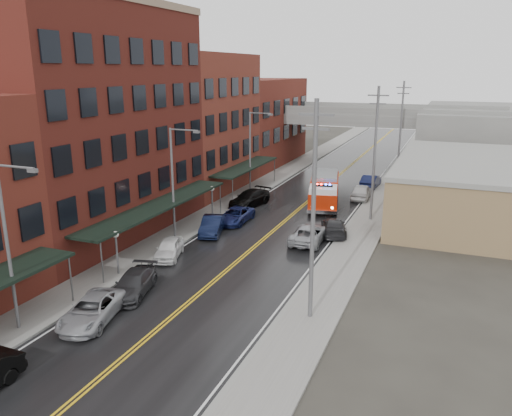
% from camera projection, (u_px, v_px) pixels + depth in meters
% --- Properties ---
extents(road, '(11.00, 160.00, 0.02)m').
position_uv_depth(road, '(278.00, 227.00, 43.72)').
color(road, black).
rests_on(road, ground).
extents(sidewalk_left, '(3.00, 160.00, 0.15)m').
position_uv_depth(sidewalk_left, '(204.00, 217.00, 46.33)').
color(sidewalk_left, slate).
rests_on(sidewalk_left, ground).
extents(sidewalk_right, '(3.00, 160.00, 0.15)m').
position_uv_depth(sidewalk_right, '(361.00, 236.00, 41.07)').
color(sidewalk_right, slate).
rests_on(sidewalk_right, ground).
extents(curb_left, '(0.30, 160.00, 0.15)m').
position_uv_depth(curb_left, '(220.00, 219.00, 45.73)').
color(curb_left, gray).
rests_on(curb_left, ground).
extents(curb_right, '(0.30, 160.00, 0.15)m').
position_uv_depth(curb_right, '(342.00, 234.00, 41.67)').
color(curb_right, gray).
rests_on(curb_right, ground).
extents(brick_building_b, '(9.00, 20.00, 18.00)m').
position_uv_depth(brick_building_b, '(93.00, 126.00, 39.83)').
color(brick_building_b, '#511715').
rests_on(brick_building_b, ground).
extents(brick_building_c, '(9.00, 15.00, 15.00)m').
position_uv_depth(brick_building_c, '(198.00, 123.00, 55.87)').
color(brick_building_c, maroon).
rests_on(brick_building_c, ground).
extents(brick_building_far, '(9.00, 20.00, 12.00)m').
position_uv_depth(brick_building_far, '(256.00, 122.00, 71.90)').
color(brick_building_far, maroon).
rests_on(brick_building_far, ground).
extents(tan_building, '(14.00, 22.00, 5.00)m').
position_uv_depth(tan_building, '(477.00, 191.00, 46.22)').
color(tan_building, '#8F754D').
rests_on(tan_building, ground).
extents(right_far_block, '(18.00, 30.00, 8.00)m').
position_uv_depth(right_far_block, '(488.00, 136.00, 71.89)').
color(right_far_block, slate).
rests_on(right_far_block, ground).
extents(awning_1, '(2.60, 18.00, 3.09)m').
position_uv_depth(awning_1, '(159.00, 205.00, 39.36)').
color(awning_1, black).
rests_on(awning_1, ground).
extents(awning_2, '(2.60, 13.00, 3.09)m').
position_uv_depth(awning_2, '(246.00, 167.00, 54.99)').
color(awning_2, black).
rests_on(awning_2, ground).
extents(globe_lamp_1, '(0.44, 0.44, 3.12)m').
position_uv_depth(globe_lamp_1, '(116.00, 243.00, 32.90)').
color(globe_lamp_1, '#59595B').
rests_on(globe_lamp_1, ground).
extents(globe_lamp_2, '(0.44, 0.44, 3.12)m').
position_uv_depth(globe_lamp_2, '(212.00, 195.00, 45.40)').
color(globe_lamp_2, '#59595B').
rests_on(globe_lamp_2, ground).
extents(street_lamp_0, '(2.64, 0.22, 9.00)m').
position_uv_depth(street_lamp_0, '(10.00, 238.00, 25.03)').
color(street_lamp_0, '#59595B').
rests_on(street_lamp_0, ground).
extents(street_lamp_1, '(2.64, 0.22, 9.00)m').
position_uv_depth(street_lamp_1, '(175.00, 177.00, 39.32)').
color(street_lamp_1, '#59595B').
rests_on(street_lamp_1, ground).
extents(street_lamp_2, '(2.64, 0.22, 9.00)m').
position_uv_depth(street_lamp_2, '(252.00, 148.00, 53.61)').
color(street_lamp_2, '#59595B').
rests_on(street_lamp_2, ground).
extents(utility_pole_0, '(1.80, 0.24, 12.00)m').
position_uv_depth(utility_pole_0, '(313.00, 209.00, 26.03)').
color(utility_pole_0, '#59595B').
rests_on(utility_pole_0, ground).
extents(utility_pole_1, '(1.80, 0.24, 12.00)m').
position_uv_depth(utility_pole_1, '(375.00, 152.00, 43.90)').
color(utility_pole_1, '#59595B').
rests_on(utility_pole_1, ground).
extents(utility_pole_2, '(1.80, 0.24, 12.00)m').
position_uv_depth(utility_pole_2, '(401.00, 128.00, 61.76)').
color(utility_pole_2, '#59595B').
rests_on(utility_pole_2, ground).
extents(overpass, '(40.00, 10.00, 7.50)m').
position_uv_depth(overpass, '(354.00, 123.00, 70.69)').
color(overpass, slate).
rests_on(overpass, ground).
extents(fire_truck, '(4.80, 8.93, 3.12)m').
position_uv_depth(fire_truck, '(324.00, 190.00, 49.98)').
color(fire_truck, '#A81F07').
rests_on(fire_truck, ground).
extents(parked_car_left_2, '(3.35, 5.33, 1.37)m').
position_uv_depth(parked_car_left_2, '(92.00, 310.00, 27.20)').
color(parked_car_left_2, '#95979C').
rests_on(parked_car_left_2, ground).
extents(parked_car_left_3, '(3.05, 5.06, 1.37)m').
position_uv_depth(parked_car_left_3, '(134.00, 284.00, 30.56)').
color(parked_car_left_3, '#29292C').
rests_on(parked_car_left_3, ground).
extents(parked_car_left_4, '(2.80, 4.36, 1.38)m').
position_uv_depth(parked_car_left_4, '(169.00, 248.00, 36.54)').
color(parked_car_left_4, white).
rests_on(parked_car_left_4, ground).
extents(parked_car_left_5, '(2.84, 4.82, 1.50)m').
position_uv_depth(parked_car_left_5, '(212.00, 225.00, 41.74)').
color(parked_car_left_5, black).
rests_on(parked_car_left_5, ground).
extents(parked_car_left_6, '(2.28, 4.85, 1.34)m').
position_uv_depth(parked_car_left_6, '(236.00, 215.00, 44.83)').
color(parked_car_left_6, '#141C4C').
rests_on(parked_car_left_6, ground).
extents(parked_car_left_7, '(3.20, 5.75, 1.58)m').
position_uv_depth(parked_car_left_7, '(250.00, 198.00, 50.27)').
color(parked_car_left_7, black).
rests_on(parked_car_left_7, ground).
extents(parked_car_right_0, '(2.55, 5.23, 1.43)m').
position_uv_depth(parked_car_right_0, '(309.00, 234.00, 39.73)').
color(parked_car_right_0, '#96999E').
rests_on(parked_car_right_0, ground).
extents(parked_car_right_1, '(3.25, 5.17, 1.40)m').
position_uv_depth(parked_car_right_1, '(334.00, 227.00, 41.55)').
color(parked_car_right_1, black).
rests_on(parked_car_right_1, ground).
extents(parked_car_right_2, '(2.05, 4.82, 1.63)m').
position_uv_depth(parked_car_right_2, '(362.00, 192.00, 52.88)').
color(parked_car_right_2, '#BABABA').
rests_on(parked_car_right_2, ground).
extents(parked_car_right_3, '(1.84, 4.81, 1.57)m').
position_uv_depth(parked_car_right_3, '(371.00, 181.00, 57.94)').
color(parked_car_right_3, '#0E1334').
rests_on(parked_car_right_3, ground).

